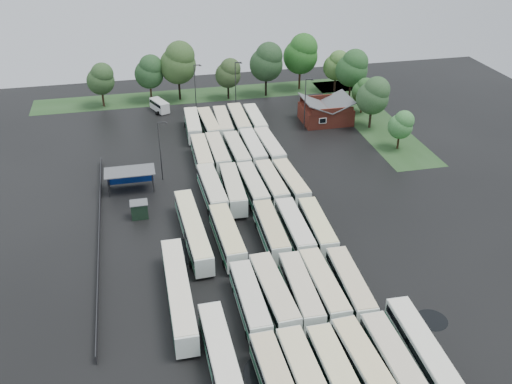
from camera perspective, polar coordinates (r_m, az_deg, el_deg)
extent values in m
plane|color=black|center=(80.75, 0.48, -5.80)|extent=(160.00, 160.00, 0.00)
cube|color=maroon|center=(122.41, 6.97, 7.75)|extent=(10.00, 8.00, 3.40)
cube|color=#4C4F51|center=(120.70, 5.91, 8.81)|extent=(5.07, 8.60, 2.19)
cube|color=#4C4F51|center=(122.31, 8.17, 8.95)|extent=(5.07, 8.60, 2.19)
cube|color=maroon|center=(118.12, 7.66, 8.02)|extent=(9.00, 0.20, 1.20)
cube|color=silver|center=(118.14, 6.69, 7.10)|extent=(1.60, 0.12, 1.20)
cylinder|color=#2D2D30|center=(95.58, -14.54, 0.41)|extent=(0.16, 0.16, 3.40)
cylinder|color=#2D2D30|center=(95.42, -10.25, 0.88)|extent=(0.16, 0.16, 3.40)
cylinder|color=#2D2D30|center=(98.41, -14.54, 1.30)|extent=(0.16, 0.16, 3.40)
cylinder|color=#2D2D30|center=(98.25, -10.37, 1.75)|extent=(0.16, 0.16, 3.40)
cube|color=#4C4F51|center=(96.02, -12.54, 2.04)|extent=(8.20, 4.20, 0.15)
cube|color=navy|center=(98.57, -12.46, 1.56)|extent=(7.60, 0.08, 2.60)
cube|color=black|center=(89.19, -11.58, -1.78)|extent=(2.50, 2.00, 2.50)
cube|color=#4C4F51|center=(88.53, -11.66, -1.05)|extent=(2.70, 2.20, 0.12)
cube|color=#22421C|center=(138.18, -4.87, 9.68)|extent=(80.00, 10.00, 0.01)
cube|color=#22421C|center=(126.58, 11.24, 7.31)|extent=(10.00, 50.00, 0.01)
cube|color=#2D2D30|center=(85.90, -15.39, -4.13)|extent=(0.10, 50.00, 1.20)
cube|color=black|center=(59.56, 2.12, -18.43)|extent=(3.02, 12.14, 0.92)
cube|color=beige|center=(58.88, 2.14, -17.84)|extent=(2.85, 12.26, 0.13)
cylinder|color=black|center=(63.68, 1.14, -17.03)|extent=(2.67, 1.01, 1.01)
cube|color=silver|center=(60.29, 5.10, -18.48)|extent=(3.07, 13.28, 3.03)
cube|color=black|center=(59.84, 5.13, -18.09)|extent=(3.12, 12.75, 0.97)
cube|color=beige|center=(59.13, 5.17, -17.46)|extent=(2.95, 12.88, 0.13)
cylinder|color=black|center=(64.12, 3.88, -16.67)|extent=(2.81, 1.06, 1.06)
cube|color=silver|center=(61.03, 8.18, -18.01)|extent=(2.85, 12.97, 2.97)
cube|color=black|center=(60.60, 8.22, -17.63)|extent=(2.91, 12.46, 0.95)
cube|color=#2A6F54|center=(61.51, 8.13, -18.42)|extent=(2.90, 12.71, 0.65)
cube|color=beige|center=(59.92, 8.29, -17.02)|extent=(2.74, 12.58, 0.13)
cylinder|color=black|center=(64.74, 6.79, -16.30)|extent=(2.75, 1.04, 1.04)
cube|color=silver|center=(62.28, 10.98, -17.08)|extent=(3.30, 13.14, 2.99)
cube|color=black|center=(61.85, 11.03, -16.70)|extent=(3.34, 12.63, 0.96)
cube|color=#17704B|center=(62.75, 10.92, -17.50)|extent=(3.34, 12.89, 0.66)
cube|color=beige|center=(61.18, 11.12, -16.08)|extent=(3.17, 12.75, 0.13)
cylinder|color=black|center=(65.97, 9.43, -15.46)|extent=(2.77, 1.04, 1.04)
cube|color=silver|center=(63.39, 13.72, -16.44)|extent=(2.74, 13.03, 2.99)
cube|color=black|center=(62.97, 13.78, -16.06)|extent=(2.80, 12.51, 0.96)
cube|color=#2B6F52|center=(63.86, 13.64, -16.85)|extent=(2.79, 12.77, 0.66)
cube|color=beige|center=(62.31, 13.89, -15.45)|extent=(2.63, 12.64, 0.13)
cylinder|color=black|center=(67.02, 12.03, -14.90)|extent=(2.77, 1.04, 1.04)
cube|color=silver|center=(69.13, -0.62, -10.87)|extent=(2.67, 12.56, 2.87)
cube|color=black|center=(68.75, -0.62, -10.50)|extent=(2.73, 12.05, 0.92)
cube|color=#20684C|center=(69.54, -0.62, -11.26)|extent=(2.72, 12.31, 0.63)
cube|color=beige|center=(68.17, -0.63, -9.91)|extent=(2.56, 12.18, 0.13)
cylinder|color=black|center=(67.17, 0.13, -13.97)|extent=(2.67, 1.00, 1.00)
cylinder|color=black|center=(73.07, -1.28, -9.73)|extent=(2.67, 1.00, 1.00)
cube|color=silver|center=(70.00, 1.78, -10.17)|extent=(3.32, 13.30, 3.02)
cube|color=black|center=(69.61, 1.78, -9.79)|extent=(3.37, 12.78, 0.97)
cube|color=#1A5C3C|center=(70.42, 1.77, -10.59)|extent=(3.37, 13.04, 0.67)
cube|color=beige|center=(69.01, 1.80, -9.17)|extent=(3.20, 12.90, 0.13)
cylinder|color=black|center=(67.94, 2.65, -13.37)|extent=(2.80, 1.06, 1.06)
cylinder|color=black|center=(74.12, 0.95, -9.04)|extent=(2.80, 1.06, 1.06)
cube|color=silver|center=(70.66, 4.49, -9.90)|extent=(3.00, 12.76, 2.91)
cube|color=black|center=(70.30, 4.51, -9.53)|extent=(3.05, 12.26, 0.93)
cube|color=#1C6044|center=(71.07, 4.47, -10.30)|extent=(3.05, 12.51, 0.64)
cube|color=beige|center=(69.72, 4.54, -8.94)|extent=(2.89, 12.38, 0.13)
cylinder|color=black|center=(68.71, 5.43, -12.92)|extent=(2.70, 1.02, 1.02)
cylinder|color=black|center=(74.59, 3.54, -8.84)|extent=(2.70, 1.02, 1.02)
cube|color=silver|center=(71.54, 6.75, -9.45)|extent=(2.69, 12.74, 2.92)
cube|color=black|center=(71.18, 6.77, -9.09)|extent=(2.75, 12.23, 0.93)
cube|color=#225E45|center=(71.95, 6.72, -9.85)|extent=(2.74, 12.48, 0.64)
cube|color=beige|center=(70.61, 6.82, -8.50)|extent=(2.58, 12.36, 0.13)
cylinder|color=black|center=(69.60, 7.76, -12.43)|extent=(2.71, 1.02, 1.02)
cylinder|color=black|center=(75.44, 5.69, -8.43)|extent=(2.71, 1.02, 1.02)
cube|color=silver|center=(72.32, 9.39, -9.21)|extent=(3.16, 12.71, 2.89)
cube|color=black|center=(71.96, 9.42, -8.85)|extent=(3.21, 12.21, 0.92)
cube|color=#1F5E41|center=(72.71, 9.34, -9.60)|extent=(3.21, 12.46, 0.64)
cube|color=beige|center=(71.40, 9.48, -8.27)|extent=(3.04, 12.33, 0.13)
cylinder|color=black|center=(70.43, 10.48, -12.11)|extent=(2.68, 1.01, 1.01)
cylinder|color=black|center=(76.12, 8.21, -8.22)|extent=(2.68, 1.01, 1.01)
cube|color=silver|center=(80.06, -2.90, -4.45)|extent=(3.14, 13.23, 3.02)
cube|color=black|center=(79.72, -2.91, -4.10)|extent=(3.19, 12.71, 0.96)
cube|color=#186540|center=(80.43, -2.89, -4.85)|extent=(3.18, 12.97, 0.66)
cube|color=beige|center=(79.19, -2.93, -3.52)|extent=(3.02, 12.84, 0.13)
cylinder|color=black|center=(77.54, -2.32, -7.08)|extent=(2.80, 1.05, 1.05)
cylinder|color=black|center=(84.36, -3.38, -3.74)|extent=(2.80, 1.05, 1.05)
cube|color=silver|center=(81.12, 1.51, -3.96)|extent=(2.93, 12.91, 2.95)
cube|color=black|center=(80.80, 1.52, -3.61)|extent=(2.98, 12.39, 0.94)
cube|color=#176044|center=(81.48, 1.51, -4.34)|extent=(2.97, 12.65, 0.65)
cube|color=beige|center=(80.29, 1.53, -3.05)|extent=(2.81, 12.52, 0.13)
cylinder|color=black|center=(78.69, 2.23, -6.46)|extent=(2.73, 1.03, 1.03)
cylinder|color=black|center=(85.27, 0.83, -3.29)|extent=(2.73, 1.03, 1.03)
cube|color=silver|center=(81.81, 3.87, -3.70)|extent=(2.83, 12.90, 2.95)
cube|color=black|center=(81.49, 3.88, -3.36)|extent=(2.89, 12.38, 0.94)
cube|color=#186240|center=(82.17, 3.86, -4.08)|extent=(2.88, 12.64, 0.65)
cube|color=silver|center=(80.98, 3.91, -2.80)|extent=(2.72, 12.51, 0.13)
cylinder|color=black|center=(79.41, 4.66, -6.18)|extent=(2.73, 1.03, 1.03)
cylinder|color=black|center=(85.92, 3.08, -3.06)|extent=(2.73, 1.03, 1.03)
cube|color=silver|center=(82.48, 6.14, -3.56)|extent=(3.11, 12.64, 2.88)
cube|color=black|center=(82.17, 6.16, -3.22)|extent=(3.15, 12.14, 0.92)
cube|color=#246046|center=(82.82, 6.11, -3.92)|extent=(3.15, 12.39, 0.63)
cube|color=#F5E8A3|center=(81.68, 6.19, -2.68)|extent=(2.99, 12.26, 0.13)
cylinder|color=black|center=(80.17, 6.97, -5.94)|extent=(2.67, 1.00, 1.00)
cylinder|color=black|center=(86.44, 5.26, -2.94)|extent=(2.67, 1.00, 1.00)
cube|color=silver|center=(91.47, -4.41, 0.19)|extent=(3.18, 13.26, 3.02)
cube|color=black|center=(91.18, -4.43, 0.52)|extent=(3.23, 12.73, 0.97)
cube|color=#116140|center=(91.80, -4.40, -0.17)|extent=(3.23, 13.00, 0.66)
cube|color=beige|center=(90.72, -4.45, 1.05)|extent=(3.06, 12.86, 0.13)
cylinder|color=black|center=(88.63, -3.96, -1.97)|extent=(2.80, 1.05, 1.05)
cylinder|color=black|center=(95.86, -4.76, 0.61)|extent=(2.80, 1.05, 1.05)
cube|color=silver|center=(91.64, -2.33, 0.30)|extent=(3.18, 13.12, 2.99)
cube|color=black|center=(91.35, -2.33, 0.62)|extent=(3.23, 12.60, 0.96)
cube|color=#1A6C49|center=(91.96, -2.32, -0.06)|extent=(3.23, 12.86, 0.66)
cube|color=beige|center=(90.90, -2.35, 1.15)|extent=(3.06, 12.72, 0.13)
cylinder|color=black|center=(88.85, -1.81, -1.82)|extent=(2.77, 1.04, 1.04)
cylinder|color=black|center=(95.96, -2.77, 0.71)|extent=(2.77, 1.04, 1.04)
cube|color=silver|center=(92.38, -0.32, 0.53)|extent=(2.86, 12.61, 2.88)
cube|color=black|center=(92.10, -0.32, 0.84)|extent=(2.91, 12.11, 0.92)
cube|color=#196447|center=(92.69, -0.32, 0.19)|extent=(2.91, 12.36, 0.63)
cube|color=beige|center=(91.67, -0.32, 1.35)|extent=(2.75, 12.24, 0.13)
cylinder|color=black|center=(89.70, 0.23, -1.49)|extent=(2.67, 1.01, 1.01)
cylinder|color=black|center=(96.52, -0.83, 0.91)|extent=(2.67, 1.01, 1.01)
cube|color=silver|center=(93.18, 1.57, 0.79)|extent=(2.88, 12.55, 2.86)
cube|color=black|center=(92.91, 1.57, 1.09)|extent=(2.93, 12.05, 0.92)
cube|color=#286749|center=(93.49, 1.56, 0.45)|extent=(2.92, 12.30, 0.63)
cube|color=beige|center=(92.48, 1.58, 1.59)|extent=(2.76, 12.17, 0.12)
cylinder|color=black|center=(90.53, 2.17, -1.20)|extent=(2.66, 1.00, 1.00)
cylinder|color=black|center=(97.27, 0.99, 1.15)|extent=(2.66, 1.00, 1.00)
cube|color=silver|center=(93.72, 3.49, 0.92)|extent=(3.25, 12.63, 2.87)
cube|color=black|center=(93.45, 3.51, 1.23)|extent=(3.29, 12.13, 0.92)
cube|color=#226147|center=(94.02, 3.48, 0.58)|extent=(3.29, 12.38, 0.63)
cube|color=beige|center=(93.02, 3.52, 1.72)|extent=(3.13, 12.25, 0.13)
cylinder|color=black|center=(91.10, 4.15, -1.05)|extent=(2.66, 1.00, 1.00)
cylinder|color=black|center=(97.78, 2.83, 1.28)|extent=(2.66, 1.00, 1.00)
cube|color=silver|center=(103.10, -5.43, 3.66)|extent=(2.80, 12.79, 2.92)
cube|color=black|center=(102.85, -5.45, 3.96)|extent=(2.86, 12.28, 0.94)
cube|color=#1C5C3C|center=(103.38, -5.42, 3.34)|extent=(2.85, 12.53, 0.64)
cube|color=beige|center=(102.45, -5.47, 4.43)|extent=(2.69, 12.41, 0.13)
cylinder|color=black|center=(100.13, -5.07, 1.92)|extent=(2.71, 1.02, 1.02)
cylinder|color=black|center=(107.39, -5.70, 3.89)|extent=(2.71, 1.02, 1.02)
cube|color=silver|center=(103.64, -3.82, 3.88)|extent=(2.73, 12.83, 2.94)
cube|color=black|center=(103.39, -3.83, 4.18)|extent=(2.79, 12.32, 0.94)
cube|color=#126340|center=(103.92, -3.81, 3.56)|extent=(2.79, 12.57, 0.65)
cube|color=beige|center=(102.99, -3.85, 4.65)|extent=(2.62, 12.44, 0.13)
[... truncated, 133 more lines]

